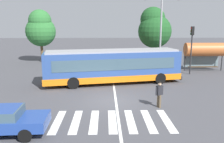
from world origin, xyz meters
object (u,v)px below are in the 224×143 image
(pedestrian_crossing_street, at_px, (159,93))
(parked_car_silver, at_px, (93,58))
(background_tree_left, at_px, (41,29))
(traffic_light_far_corner, at_px, (192,43))
(city_transit_bus, at_px, (113,66))
(parked_car_red, at_px, (131,57))
(foreground_sedan, at_px, (0,120))
(twin_arm_street_lamp, at_px, (161,26))
(parked_car_champagne, at_px, (113,57))
(bus_stop_shelter, at_px, (204,50))
(background_tree_right, at_px, (154,28))
(parked_car_blue, at_px, (74,58))

(pedestrian_crossing_street, bearing_deg, parked_car_silver, 106.22)
(parked_car_silver, bearing_deg, background_tree_left, 172.09)
(traffic_light_far_corner, bearing_deg, pedestrian_crossing_street, -119.11)
(city_transit_bus, relative_size, pedestrian_crossing_street, 7.37)
(parked_car_silver, bearing_deg, parked_car_red, 1.82)
(foreground_sedan, relative_size, parked_car_red, 1.01)
(parked_car_red, height_order, twin_arm_street_lamp, twin_arm_street_lamp)
(parked_car_champagne, bearing_deg, background_tree_left, 173.87)
(parked_car_silver, distance_m, bus_stop_shelter, 14.53)
(city_transit_bus, xyz_separation_m, background_tree_right, (6.73, 15.03, 3.21))
(foreground_sedan, xyz_separation_m, parked_car_red, (8.74, 21.80, 0.00))
(traffic_light_far_corner, relative_size, twin_arm_street_lamp, 0.62)
(parked_car_champagne, xyz_separation_m, background_tree_left, (-10.08, 1.08, 3.98))
(pedestrian_crossing_street, bearing_deg, parked_car_red, 89.50)
(parked_car_red, bearing_deg, background_tree_right, 40.95)
(city_transit_bus, relative_size, bus_stop_shelter, 2.85)
(pedestrian_crossing_street, relative_size, parked_car_champagne, 0.38)
(foreground_sedan, relative_size, parked_car_champagne, 1.00)
(parked_car_red, bearing_deg, traffic_light_far_corner, -55.37)
(parked_car_champagne, bearing_deg, twin_arm_street_lamp, -50.97)
(city_transit_bus, xyz_separation_m, parked_car_silver, (-2.47, 11.56, -0.82))
(parked_car_silver, distance_m, parked_car_red, 5.41)
(pedestrian_crossing_street, distance_m, bus_stop_shelter, 14.55)
(city_transit_bus, height_order, twin_arm_street_lamp, twin_arm_street_lamp)
(foreground_sedan, height_order, background_tree_left, background_tree_left)
(parked_car_silver, bearing_deg, bus_stop_shelter, -24.22)
(traffic_light_far_corner, height_order, bus_stop_shelter, traffic_light_far_corner)
(city_transit_bus, height_order, parked_car_silver, city_transit_bus)
(parked_car_red, distance_m, twin_arm_street_lamp, 8.28)
(foreground_sedan, height_order, bus_stop_shelter, bus_stop_shelter)
(pedestrian_crossing_street, relative_size, bus_stop_shelter, 0.39)
(foreground_sedan, relative_size, bus_stop_shelter, 1.03)
(city_transit_bus, xyz_separation_m, pedestrian_crossing_street, (2.78, -6.48, -0.62))
(parked_car_champagne, distance_m, background_tree_right, 8.36)
(foreground_sedan, bearing_deg, pedestrian_crossing_street, 22.65)
(twin_arm_street_lamp, xyz_separation_m, background_tree_left, (-15.22, 7.42, -0.37))
(parked_car_champagne, relative_size, twin_arm_street_lamp, 0.56)
(parked_car_silver, height_order, bus_stop_shelter, bus_stop_shelter)
(parked_car_blue, distance_m, parked_car_champagne, 5.39)
(traffic_light_far_corner, bearing_deg, background_tree_left, 154.12)
(pedestrian_crossing_street, relative_size, twin_arm_street_lamp, 0.21)
(parked_car_champagne, distance_m, bus_stop_shelter, 12.03)
(city_transit_bus, distance_m, parked_car_blue, 12.38)
(parked_car_blue, height_order, parked_car_red, same)
(pedestrian_crossing_street, xyz_separation_m, parked_car_blue, (-7.85, 17.75, -0.20))
(parked_car_champagne, bearing_deg, traffic_light_far_corner, -43.61)
(pedestrian_crossing_street, height_order, foreground_sedan, pedestrian_crossing_street)
(pedestrian_crossing_street, distance_m, foreground_sedan, 9.30)
(pedestrian_crossing_street, bearing_deg, background_tree_right, 79.58)
(parked_car_champagne, bearing_deg, bus_stop_shelter, -29.42)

